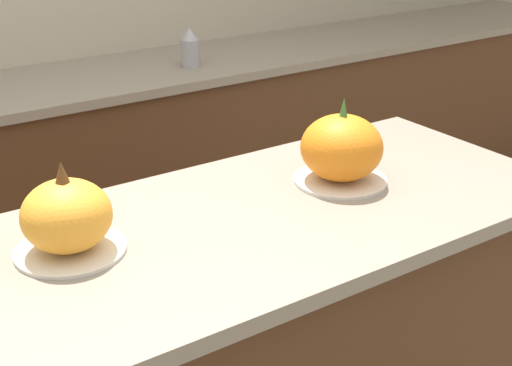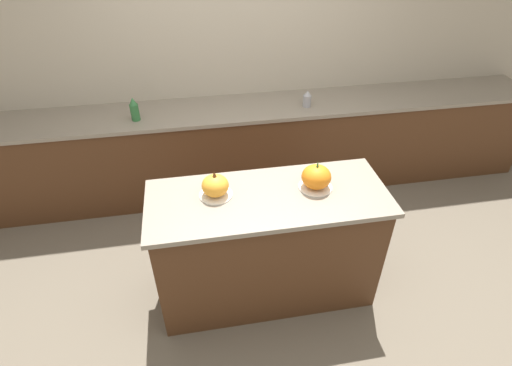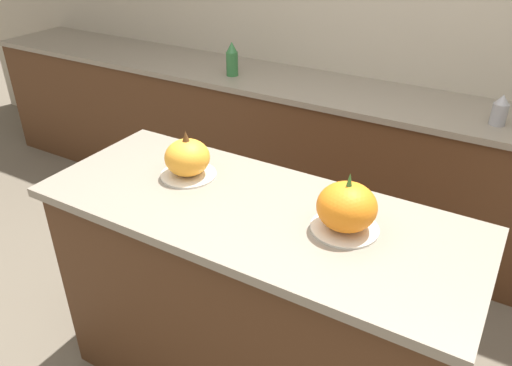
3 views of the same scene
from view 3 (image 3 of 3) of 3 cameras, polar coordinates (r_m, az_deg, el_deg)
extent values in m
cube|color=#B2A893|center=(3.17, 16.59, 16.85)|extent=(8.00, 0.06, 2.50)
cube|color=#4C2D19|center=(2.08, -0.34, -14.20)|extent=(1.55, 0.59, 0.91)
cube|color=gray|center=(1.78, -0.38, -3.25)|extent=(1.61, 0.65, 0.03)
cube|color=#4C2D19|center=(3.15, 12.85, 1.40)|extent=(6.00, 0.56, 0.88)
cube|color=gray|center=(2.96, 13.85, 9.23)|extent=(6.00, 0.60, 0.03)
cylinder|color=silver|center=(1.99, -7.71, 0.97)|extent=(0.22, 0.22, 0.01)
ellipsoid|color=orange|center=(1.96, -7.86, 2.91)|extent=(0.18, 0.18, 0.14)
cone|color=brown|center=(1.92, -8.04, 5.31)|extent=(0.03, 0.03, 0.05)
cylinder|color=silver|center=(1.69, 10.08, -5.07)|extent=(0.23, 0.23, 0.01)
ellipsoid|color=orange|center=(1.64, 10.33, -2.68)|extent=(0.20, 0.20, 0.16)
cone|color=#38702D|center=(1.59, 10.65, 0.35)|extent=(0.02, 0.02, 0.05)
cylinder|color=#2D6B38|center=(3.23, -2.74, 13.44)|extent=(0.08, 0.08, 0.15)
cone|color=#2D6B38|center=(3.20, -2.79, 15.27)|extent=(0.07, 0.07, 0.06)
cylinder|color=#99999E|center=(2.76, 26.02, 7.09)|extent=(0.08, 0.08, 0.11)
cone|color=#99999E|center=(2.73, 26.38, 8.58)|extent=(0.07, 0.07, 0.05)
camera|label=1|loc=(1.53, -54.23, 7.55)|focal=50.00mm
camera|label=2|loc=(1.56, -103.78, 21.71)|focal=28.00mm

